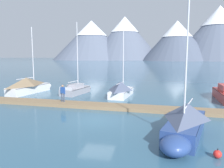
{
  "coord_description": "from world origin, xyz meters",
  "views": [
    {
      "loc": [
        4.13,
        -15.71,
        4.91
      ],
      "look_at": [
        0.0,
        6.0,
        2.0
      ],
      "focal_mm": 35.35,
      "sensor_mm": 36.0,
      "label": 1
    }
  ],
  "objects": [
    {
      "name": "mountain_east_summit",
      "position": [
        60.97,
        202.26,
        25.21
      ],
      "size": [
        81.28,
        81.28,
        48.84
      ],
      "color": "slate",
      "rests_on": "ground"
    },
    {
      "name": "mountain_shoulder_ridge",
      "position": [
        23.64,
        191.7,
        18.31
      ],
      "size": [
        62.22,
        62.22,
        35.16
      ],
      "color": "#4C566B",
      "rests_on": "ground"
    },
    {
      "name": "mountain_west_summit",
      "position": [
        -60.11,
        208.29,
        20.72
      ],
      "size": [
        79.5,
        79.5,
        39.95
      ],
      "color": "slate",
      "rests_on": "ground"
    },
    {
      "name": "sailboat_mid_dock_port",
      "position": [
        0.41,
        10.21,
        0.84
      ],
      "size": [
        2.54,
        6.61,
        7.91
      ],
      "color": "white",
      "rests_on": "ground"
    },
    {
      "name": "sailboat_mid_dock_starboard",
      "position": [
        6.05,
        -2.27,
        0.91
      ],
      "size": [
        3.55,
        6.95,
        9.37
      ],
      "color": "navy",
      "rests_on": "ground"
    },
    {
      "name": "dock",
      "position": [
        0.0,
        4.0,
        0.15
      ],
      "size": [
        29.47,
        3.85,
        0.3
      ],
      "color": "#846B4C",
      "rests_on": "ground"
    },
    {
      "name": "mountain_central_massif",
      "position": [
        -26.17,
        213.16,
        22.58
      ],
      "size": [
        74.86,
        74.86,
        43.77
      ],
      "color": "slate",
      "rests_on": "ground"
    },
    {
      "name": "ground_plane",
      "position": [
        0.0,
        0.0,
        0.0
      ],
      "size": [
        700.0,
        700.0,
        0.0
      ],
      "primitive_type": "plane",
      "color": "#335B75"
    },
    {
      "name": "mooring_buoy_channel_marker",
      "position": [
        7.23,
        -4.91,
        0.2
      ],
      "size": [
        0.39,
        0.39,
        0.47
      ],
      "color": "red",
      "rests_on": "ground"
    },
    {
      "name": "person_on_dock",
      "position": [
        -4.69,
        4.51,
        1.26
      ],
      "size": [
        0.57,
        0.31,
        1.69
      ],
      "color": "#384256",
      "rests_on": "dock"
    },
    {
      "name": "sailboat_second_berth",
      "position": [
        -5.5,
        11.02,
        0.53
      ],
      "size": [
        2.78,
        5.88,
        8.99
      ],
      "color": "#93939E",
      "rests_on": "ground"
    },
    {
      "name": "sailboat_nearest_berth",
      "position": [
        -11.7,
        10.07,
        0.99
      ],
      "size": [
        3.06,
        7.41,
        8.51
      ],
      "color": "silver",
      "rests_on": "ground"
    }
  ]
}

